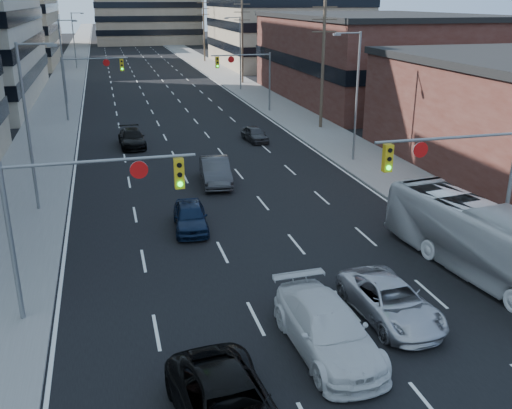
{
  "coord_description": "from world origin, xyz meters",
  "views": [
    {
      "loc": [
        -6.45,
        -11.6,
        11.03
      ],
      "look_at": [
        -0.18,
        12.02,
        2.2
      ],
      "focal_mm": 40.0,
      "sensor_mm": 36.0,
      "label": 1
    }
  ],
  "objects_px": {
    "white_van": "(327,329)",
    "silver_suv": "(390,301)",
    "transit_bus": "(486,242)",
    "sedan_blue": "(190,216)"
  },
  "relations": [
    {
      "from": "white_van",
      "to": "silver_suv",
      "type": "xyz_separation_m",
      "value": [
        2.99,
        1.35,
        -0.13
      ]
    },
    {
      "from": "transit_bus",
      "to": "sedan_blue",
      "type": "xyz_separation_m",
      "value": [
        -11.18,
        8.23,
        -0.82
      ]
    },
    {
      "from": "silver_suv",
      "to": "transit_bus",
      "type": "bearing_deg",
      "value": 17.88
    },
    {
      "from": "white_van",
      "to": "transit_bus",
      "type": "height_order",
      "value": "transit_bus"
    },
    {
      "from": "sedan_blue",
      "to": "white_van",
      "type": "bearing_deg",
      "value": -72.08
    },
    {
      "from": "silver_suv",
      "to": "sedan_blue",
      "type": "relative_size",
      "value": 1.22
    },
    {
      "from": "silver_suv",
      "to": "transit_bus",
      "type": "distance_m",
      "value": 5.89
    },
    {
      "from": "sedan_blue",
      "to": "transit_bus",
      "type": "bearing_deg",
      "value": -31.68
    },
    {
      "from": "sedan_blue",
      "to": "silver_suv",
      "type": "bearing_deg",
      "value": -56.29
    },
    {
      "from": "transit_bus",
      "to": "sedan_blue",
      "type": "bearing_deg",
      "value": 136.46
    }
  ]
}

